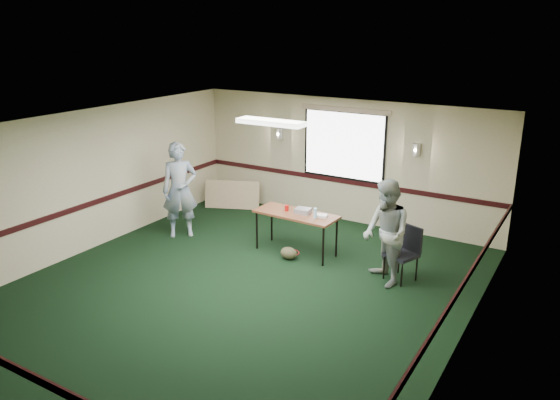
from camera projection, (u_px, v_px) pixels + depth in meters
The scene contains 13 objects.
ground at pixel (240, 289), 9.03m from camera, with size 8.00×8.00×0.00m, color black.
room_shell at pixel (302, 169), 10.28m from camera, with size 8.00×8.02×8.00m.
folding_table at pixel (296, 216), 10.28m from camera, with size 1.62×0.71×0.80m.
projector at pixel (303, 211), 10.24m from camera, with size 0.28×0.23×0.09m, color gray.
game_console at pixel (322, 216), 10.04m from camera, with size 0.19×0.15×0.05m, color white.
red_cup at pixel (287, 208), 10.37m from camera, with size 0.07×0.07×0.11m, color #B0100B.
water_bottle at pixel (315, 213), 9.97m from camera, with size 0.06×0.06×0.19m, color #8ED0E9.
duffel_bag at pixel (289, 253), 10.18m from camera, with size 0.32×0.24×0.23m, color #413F25.
cable_coil at pixel (291, 253), 10.47m from camera, with size 0.31×0.31×0.02m, color red.
folded_table at pixel (232, 195), 12.93m from camera, with size 1.30×0.06×0.67m, color tan.
conference_chair at pixel (405, 249), 9.28m from camera, with size 0.60×0.61×0.94m.
person_left at pixel (180, 190), 11.07m from camera, with size 0.71×0.47×1.96m, color #46639B.
person_right at pixel (386, 233), 9.00m from camera, with size 0.87×0.68×1.80m, color #7092AF.
Camera 1 is at (4.77, -6.63, 4.19)m, focal length 35.00 mm.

